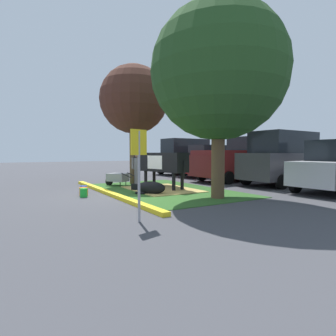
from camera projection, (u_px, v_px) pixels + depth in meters
ground_plane at (124, 194)px, 10.24m from camera, size 80.00×80.00×0.00m
grass_island at (164, 190)px, 11.38m from camera, size 7.18×4.39×0.02m
curb_yellow at (109, 193)px, 10.17m from camera, size 8.38×0.24×0.12m
hay_bedding at (162, 189)px, 11.44m from camera, size 3.24×2.45×0.04m
shade_tree_left at (134, 100)px, 13.44m from camera, size 3.31×3.31×5.79m
shade_tree_right at (219, 72)px, 9.10m from camera, size 4.51×4.51×6.46m
cow_holstein at (161, 162)px, 11.75m from camera, size 3.08×1.21×1.58m
calf_lying at (150, 188)px, 10.22m from camera, size 1.17×1.14×0.48m
person_handler at (137, 169)px, 12.62m from camera, size 0.34×0.53×1.51m
wheelbarrow at (117, 178)px, 12.83m from camera, size 1.50×1.19×0.63m
parking_sign at (139, 157)px, 6.08m from camera, size 0.16×0.43×2.05m
bucket_blue at (84, 189)px, 10.68m from camera, size 0.28×0.28×0.26m
bucket_orange at (84, 191)px, 9.97m from camera, size 0.32×0.32×0.29m
bucket_green at (84, 193)px, 9.57m from camera, size 0.27×0.27×0.30m
suv_black at (185, 156)px, 19.99m from camera, size 2.27×4.68×2.52m
sedan_red at (209, 161)px, 17.75m from camera, size 2.17×4.47×2.02m
pickup_truck_maroon at (239, 160)px, 15.26m from camera, size 2.39×5.48×2.42m
suv_dark_grey at (283, 158)px, 13.15m from camera, size 2.27×4.68×2.52m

